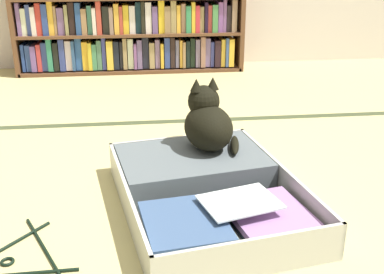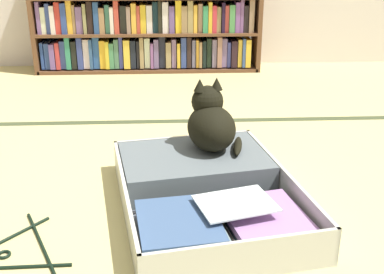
{
  "view_description": "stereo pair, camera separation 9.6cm",
  "coord_description": "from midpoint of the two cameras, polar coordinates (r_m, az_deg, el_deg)",
  "views": [
    {
      "loc": [
        -0.21,
        -1.23,
        0.86
      ],
      "look_at": [
        -0.04,
        0.3,
        0.24
      ],
      "focal_mm": 45.29,
      "sensor_mm": 36.0,
      "label": 1
    },
    {
      "loc": [
        -0.12,
        -1.23,
        0.86
      ],
      "look_at": [
        -0.04,
        0.3,
        0.24
      ],
      "focal_mm": 45.29,
      "sensor_mm": 36.0,
      "label": 2
    }
  ],
  "objects": [
    {
      "name": "ground_plane",
      "position": [
        1.51,
        3.98,
        -12.88
      ],
      "size": [
        10.0,
        10.0,
        0.0
      ],
      "primitive_type": "plane",
      "color": "tan"
    },
    {
      "name": "tatami_border",
      "position": [
        2.51,
        1.06,
        1.91
      ],
      "size": [
        4.8,
        0.05,
        0.0
      ],
      "color": "#3C452A",
      "rests_on": "ground_plane"
    },
    {
      "name": "bookshelf",
      "position": [
        3.51,
        -4.61,
        14.0
      ],
      "size": [
        1.59,
        0.27,
        0.78
      ],
      "color": "brown",
      "rests_on": "ground_plane"
    },
    {
      "name": "open_suitcase",
      "position": [
        1.72,
        2.84,
        -6.15
      ],
      "size": [
        0.7,
        0.87,
        0.12
      ],
      "color": "#B9B9AD",
      "rests_on": "ground_plane"
    },
    {
      "name": "black_cat",
      "position": [
        1.84,
        3.7,
        1.64
      ],
      "size": [
        0.24,
        0.26,
        0.27
      ],
      "color": "black",
      "rests_on": "open_suitcase"
    },
    {
      "name": "clothes_hanger",
      "position": [
        1.56,
        -16.93,
        -12.4
      ],
      "size": [
        0.27,
        0.36,
        0.01
      ],
      "color": "black",
      "rests_on": "ground_plane"
    }
  ]
}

